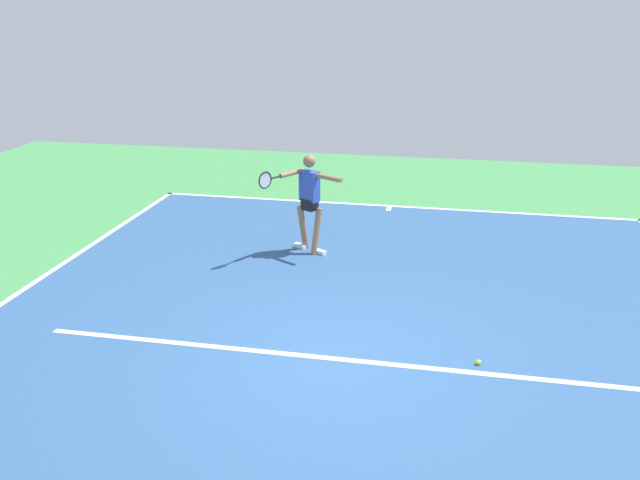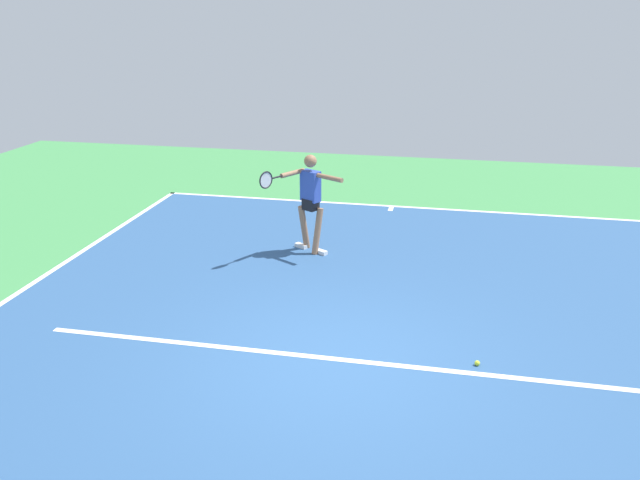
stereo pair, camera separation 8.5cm
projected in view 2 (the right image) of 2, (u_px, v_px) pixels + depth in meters
name	position (u px, v px, depth m)	size (l,w,h in m)	color
ground_plane	(333.00, 362.00, 8.27)	(23.52, 23.52, 0.00)	#428E4C
court_surface	(333.00, 362.00, 8.27)	(10.30, 13.70, 0.00)	#2D5484
court_line_baseline_near	(392.00, 206.00, 14.54)	(10.30, 0.10, 0.01)	white
court_line_service	(334.00, 359.00, 8.33)	(7.73, 0.10, 0.01)	white
court_line_centre_mark	(391.00, 209.00, 14.35)	(0.10, 0.30, 0.01)	white
tennis_player	(309.00, 197.00, 11.58)	(1.31, 1.04, 1.75)	#9E7051
tennis_ball_near_service_line	(477.00, 363.00, 8.17)	(0.07, 0.07, 0.07)	#CCE033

